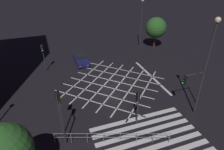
{
  "coord_description": "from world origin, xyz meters",
  "views": [
    {
      "loc": [
        -7.14,
        -19.69,
        13.18
      ],
      "look_at": [
        0.0,
        0.0,
        1.32
      ],
      "focal_mm": 32.0,
      "sensor_mm": 36.0,
      "label": 1
    }
  ],
  "objects_px": {
    "street_tree_near": "(156,28)",
    "waiting_car": "(81,59)",
    "traffic_light_sw_cross": "(60,107)",
    "traffic_light_se_main": "(192,82)",
    "traffic_light_median_south": "(138,102)",
    "traffic_light_nw_cross": "(43,52)",
    "street_lamp_east": "(142,17)",
    "street_lamp_far": "(209,54)",
    "traffic_light_sw_main": "(59,106)"
  },
  "relations": [
    {
      "from": "street_lamp_east",
      "to": "waiting_car",
      "type": "xyz_separation_m",
      "value": [
        -11.05,
        -2.66,
        -4.74
      ]
    },
    {
      "from": "traffic_light_sw_main",
      "to": "street_lamp_east",
      "type": "xyz_separation_m",
      "value": [
        15.56,
        16.43,
        2.13
      ]
    },
    {
      "from": "traffic_light_median_south",
      "to": "traffic_light_sw_cross",
      "type": "distance_m",
      "value": 6.66
    },
    {
      "from": "traffic_light_nw_cross",
      "to": "waiting_car",
      "type": "distance_m",
      "value": 5.65
    },
    {
      "from": "street_lamp_far",
      "to": "waiting_car",
      "type": "xyz_separation_m",
      "value": [
        -8.21,
        15.1,
        -5.75
      ]
    },
    {
      "from": "street_lamp_far",
      "to": "traffic_light_sw_cross",
      "type": "bearing_deg",
      "value": 172.28
    },
    {
      "from": "street_lamp_far",
      "to": "waiting_car",
      "type": "distance_m",
      "value": 18.12
    },
    {
      "from": "traffic_light_median_south",
      "to": "street_lamp_far",
      "type": "xyz_separation_m",
      "value": [
        6.14,
        -0.63,
        3.84
      ]
    },
    {
      "from": "traffic_light_median_south",
      "to": "traffic_light_sw_main",
      "type": "bearing_deg",
      "value": 83.84
    },
    {
      "from": "traffic_light_median_south",
      "to": "street_lamp_east",
      "type": "relative_size",
      "value": 0.43
    },
    {
      "from": "traffic_light_sw_cross",
      "to": "waiting_car",
      "type": "relative_size",
      "value": 0.98
    },
    {
      "from": "traffic_light_sw_cross",
      "to": "street_lamp_east",
      "type": "relative_size",
      "value": 0.49
    },
    {
      "from": "traffic_light_median_south",
      "to": "traffic_light_sw_cross",
      "type": "xyz_separation_m",
      "value": [
        -6.56,
        1.1,
        0.4
      ]
    },
    {
      "from": "traffic_light_se_main",
      "to": "traffic_light_median_south",
      "type": "xyz_separation_m",
      "value": [
        -6.14,
        -0.56,
        -0.38
      ]
    },
    {
      "from": "traffic_light_sw_cross",
      "to": "street_tree_near",
      "type": "height_order",
      "value": "street_tree_near"
    },
    {
      "from": "street_lamp_east",
      "to": "street_tree_near",
      "type": "distance_m",
      "value": 3.12
    },
    {
      "from": "traffic_light_nw_cross",
      "to": "traffic_light_sw_main",
      "type": "xyz_separation_m",
      "value": [
        0.62,
        -12.84,
        0.44
      ]
    },
    {
      "from": "traffic_light_nw_cross",
      "to": "traffic_light_median_south",
      "type": "bearing_deg",
      "value": 27.97
    },
    {
      "from": "traffic_light_median_south",
      "to": "traffic_light_sw_cross",
      "type": "relative_size",
      "value": 0.89
    },
    {
      "from": "waiting_car",
      "to": "traffic_light_sw_main",
      "type": "bearing_deg",
      "value": -18.14
    },
    {
      "from": "traffic_light_sw_cross",
      "to": "waiting_car",
      "type": "bearing_deg",
      "value": -18.55
    },
    {
      "from": "traffic_light_median_south",
      "to": "street_lamp_east",
      "type": "bearing_deg",
      "value": -27.67
    },
    {
      "from": "street_tree_near",
      "to": "waiting_car",
      "type": "xyz_separation_m",
      "value": [
        -13.41,
        -1.7,
        -2.94
      ]
    },
    {
      "from": "traffic_light_sw_cross",
      "to": "waiting_car",
      "type": "xyz_separation_m",
      "value": [
        4.49,
        13.38,
        -2.3
      ]
    },
    {
      "from": "traffic_light_sw_cross",
      "to": "street_lamp_far",
      "type": "xyz_separation_m",
      "value": [
        12.7,
        -1.72,
        3.45
      ]
    },
    {
      "from": "traffic_light_se_main",
      "to": "traffic_light_sw_cross",
      "type": "bearing_deg",
      "value": -2.41
    },
    {
      "from": "street_tree_near",
      "to": "street_lamp_east",
      "type": "bearing_deg",
      "value": 157.88
    },
    {
      "from": "traffic_light_sw_main",
      "to": "traffic_light_se_main",
      "type": "bearing_deg",
      "value": -0.67
    },
    {
      "from": "traffic_light_median_south",
      "to": "waiting_car",
      "type": "height_order",
      "value": "traffic_light_median_south"
    },
    {
      "from": "traffic_light_median_south",
      "to": "traffic_light_sw_cross",
      "type": "height_order",
      "value": "traffic_light_sw_cross"
    },
    {
      "from": "street_lamp_far",
      "to": "street_tree_near",
      "type": "bearing_deg",
      "value": 72.79
    },
    {
      "from": "traffic_light_median_south",
      "to": "waiting_car",
      "type": "xyz_separation_m",
      "value": [
        -2.07,
        14.48,
        -1.9
      ]
    },
    {
      "from": "traffic_light_sw_cross",
      "to": "street_tree_near",
      "type": "xyz_separation_m",
      "value": [
        17.9,
        15.09,
        0.64
      ]
    },
    {
      "from": "traffic_light_nw_cross",
      "to": "traffic_light_sw_cross",
      "type": "bearing_deg",
      "value": 2.94
    },
    {
      "from": "traffic_light_nw_cross",
      "to": "street_tree_near",
      "type": "relative_size",
      "value": 0.74
    },
    {
      "from": "traffic_light_median_south",
      "to": "street_lamp_far",
      "type": "relative_size",
      "value": 0.37
    },
    {
      "from": "street_tree_near",
      "to": "traffic_light_median_south",
      "type": "bearing_deg",
      "value": -125.04
    },
    {
      "from": "traffic_light_se_main",
      "to": "street_tree_near",
      "type": "height_order",
      "value": "street_tree_near"
    },
    {
      "from": "traffic_light_nw_cross",
      "to": "traffic_light_median_south",
      "type": "height_order",
      "value": "traffic_light_nw_cross"
    },
    {
      "from": "traffic_light_nw_cross",
      "to": "traffic_light_median_south",
      "type": "relative_size",
      "value": 1.11
    },
    {
      "from": "traffic_light_sw_cross",
      "to": "waiting_car",
      "type": "height_order",
      "value": "traffic_light_sw_cross"
    },
    {
      "from": "street_tree_near",
      "to": "street_lamp_far",
      "type": "bearing_deg",
      "value": -107.21
    },
    {
      "from": "traffic_light_se_main",
      "to": "street_lamp_east",
      "type": "height_order",
      "value": "street_lamp_east"
    },
    {
      "from": "traffic_light_se_main",
      "to": "traffic_light_nw_cross",
      "type": "distance_m",
      "value": 18.61
    },
    {
      "from": "traffic_light_sw_main",
      "to": "street_tree_near",
      "type": "xyz_separation_m",
      "value": [
        17.92,
        15.47,
        0.33
      ]
    },
    {
      "from": "traffic_light_sw_cross",
      "to": "street_lamp_far",
      "type": "distance_m",
      "value": 13.27
    },
    {
      "from": "traffic_light_sw_main",
      "to": "street_lamp_east",
      "type": "distance_m",
      "value": 22.73
    },
    {
      "from": "traffic_light_median_south",
      "to": "traffic_light_sw_main",
      "type": "height_order",
      "value": "traffic_light_sw_main"
    },
    {
      "from": "waiting_car",
      "to": "traffic_light_nw_cross",
      "type": "bearing_deg",
      "value": -79.77
    },
    {
      "from": "traffic_light_median_south",
      "to": "waiting_car",
      "type": "relative_size",
      "value": 0.87
    }
  ]
}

